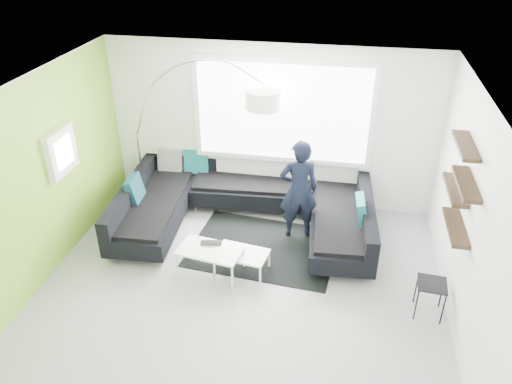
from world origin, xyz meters
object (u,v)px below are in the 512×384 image
(coffee_table, at_px, (226,260))
(arc_lamp, at_px, (136,134))
(person, at_px, (299,190))
(sectional_sofa, at_px, (246,209))
(laptop, at_px, (211,245))
(side_table, at_px, (429,298))

(coffee_table, xyz_separation_m, arc_lamp, (-1.90, 1.63, 1.13))
(person, bearing_deg, sectional_sofa, -16.32)
(laptop, bearing_deg, sectional_sofa, 65.36)
(coffee_table, height_order, side_table, side_table)
(laptop, bearing_deg, side_table, -17.09)
(arc_lamp, height_order, laptop, arc_lamp)
(coffee_table, bearing_deg, side_table, 1.34)
(side_table, bearing_deg, laptop, 172.07)
(sectional_sofa, xyz_separation_m, person, (0.83, -0.01, 0.45))
(sectional_sofa, relative_size, arc_lamp, 1.56)
(sectional_sofa, relative_size, coffee_table, 3.55)
(sectional_sofa, bearing_deg, person, -4.45)
(coffee_table, xyz_separation_m, person, (0.90, 1.11, 0.64))
(side_table, bearing_deg, person, 141.78)
(coffee_table, bearing_deg, arc_lamp, 148.10)
(sectional_sofa, relative_size, laptop, 12.28)
(sectional_sofa, height_order, side_table, sectional_sofa)
(side_table, distance_m, person, 2.45)
(person, bearing_deg, arc_lamp, -25.94)
(sectional_sofa, distance_m, coffee_table, 1.14)
(coffee_table, relative_size, arc_lamp, 0.44)
(person, xyz_separation_m, laptop, (-1.13, -1.06, -0.43))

